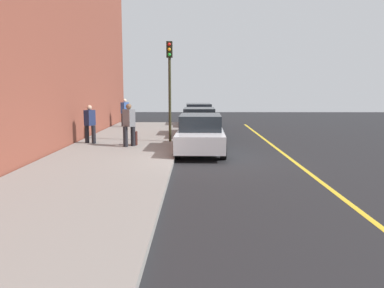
{
  "coord_description": "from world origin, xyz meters",
  "views": [
    {
      "loc": [
        13.91,
        -0.26,
        2.59
      ],
      "look_at": [
        2.31,
        -0.37,
        0.93
      ],
      "focal_mm": 37.28,
      "sensor_mm": 36.0,
      "label": 1
    }
  ],
  "objects_px": {
    "parked_car_charcoal": "(199,123)",
    "pedestrian_grey_coat": "(129,124)",
    "parked_car_silver": "(200,134)",
    "pedestrian_navy_coat": "(90,123)",
    "traffic_light_pole": "(170,75)",
    "rolling_suitcase": "(134,138)",
    "parked_car_navy": "(199,115)",
    "pedestrian_blue_coat": "(125,112)"
  },
  "relations": [
    {
      "from": "parked_car_charcoal",
      "to": "pedestrian_grey_coat",
      "type": "bearing_deg",
      "value": -34.08
    },
    {
      "from": "parked_car_silver",
      "to": "pedestrian_navy_coat",
      "type": "bearing_deg",
      "value": -108.93
    },
    {
      "from": "traffic_light_pole",
      "to": "rolling_suitcase",
      "type": "xyz_separation_m",
      "value": [
        1.2,
        -1.44,
        -2.7
      ]
    },
    {
      "from": "pedestrian_grey_coat",
      "to": "parked_car_silver",
      "type": "bearing_deg",
      "value": 76.2
    },
    {
      "from": "parked_car_navy",
      "to": "traffic_light_pole",
      "type": "relative_size",
      "value": 1.08
    },
    {
      "from": "parked_car_charcoal",
      "to": "pedestrian_navy_coat",
      "type": "distance_m",
      "value": 5.91
    },
    {
      "from": "parked_car_navy",
      "to": "parked_car_silver",
      "type": "xyz_separation_m",
      "value": [
        10.77,
        -0.0,
        -0.0
      ]
    },
    {
      "from": "parked_car_navy",
      "to": "parked_car_silver",
      "type": "bearing_deg",
      "value": -0.03
    },
    {
      "from": "parked_car_navy",
      "to": "pedestrian_grey_coat",
      "type": "xyz_separation_m",
      "value": [
        10.05,
        -2.95,
        0.33
      ]
    },
    {
      "from": "rolling_suitcase",
      "to": "traffic_light_pole",
      "type": "bearing_deg",
      "value": 129.74
    },
    {
      "from": "parked_car_charcoal",
      "to": "pedestrian_blue_coat",
      "type": "height_order",
      "value": "pedestrian_blue_coat"
    },
    {
      "from": "pedestrian_grey_coat",
      "to": "parked_car_navy",
      "type": "bearing_deg",
      "value": 163.64
    },
    {
      "from": "traffic_light_pole",
      "to": "rolling_suitcase",
      "type": "distance_m",
      "value": 3.29
    },
    {
      "from": "parked_car_silver",
      "to": "pedestrian_grey_coat",
      "type": "distance_m",
      "value": 3.05
    },
    {
      "from": "parked_car_silver",
      "to": "pedestrian_navy_coat",
      "type": "height_order",
      "value": "pedestrian_navy_coat"
    },
    {
      "from": "parked_car_navy",
      "to": "pedestrian_navy_coat",
      "type": "height_order",
      "value": "pedestrian_navy_coat"
    },
    {
      "from": "parked_car_silver",
      "to": "pedestrian_grey_coat",
      "type": "relative_size",
      "value": 2.58
    },
    {
      "from": "pedestrian_navy_coat",
      "to": "rolling_suitcase",
      "type": "bearing_deg",
      "value": 74.23
    },
    {
      "from": "pedestrian_navy_coat",
      "to": "parked_car_navy",
      "type": "bearing_deg",
      "value": 152.14
    },
    {
      "from": "pedestrian_navy_coat",
      "to": "pedestrian_grey_coat",
      "type": "xyz_separation_m",
      "value": [
        0.93,
        1.87,
        0.05
      ]
    },
    {
      "from": "parked_car_charcoal",
      "to": "pedestrian_grey_coat",
      "type": "xyz_separation_m",
      "value": [
        4.35,
        -2.94,
        0.34
      ]
    },
    {
      "from": "parked_car_charcoal",
      "to": "parked_car_silver",
      "type": "bearing_deg",
      "value": 0.03
    },
    {
      "from": "parked_car_silver",
      "to": "traffic_light_pole",
      "type": "bearing_deg",
      "value": -149.4
    },
    {
      "from": "parked_car_charcoal",
      "to": "parked_car_silver",
      "type": "distance_m",
      "value": 5.07
    },
    {
      "from": "pedestrian_grey_coat",
      "to": "rolling_suitcase",
      "type": "relative_size",
      "value": 1.89
    },
    {
      "from": "parked_car_silver",
      "to": "pedestrian_navy_coat",
      "type": "xyz_separation_m",
      "value": [
        -1.65,
        -4.82,
        0.28
      ]
    },
    {
      "from": "pedestrian_blue_coat",
      "to": "rolling_suitcase",
      "type": "height_order",
      "value": "pedestrian_blue_coat"
    },
    {
      "from": "parked_car_charcoal",
      "to": "rolling_suitcase",
      "type": "relative_size",
      "value": 4.46
    },
    {
      "from": "pedestrian_navy_coat",
      "to": "traffic_light_pole",
      "type": "xyz_separation_m",
      "value": [
        -0.63,
        3.47,
        2.1
      ]
    },
    {
      "from": "parked_car_charcoal",
      "to": "pedestrian_navy_coat",
      "type": "height_order",
      "value": "pedestrian_navy_coat"
    },
    {
      "from": "pedestrian_grey_coat",
      "to": "traffic_light_pole",
      "type": "height_order",
      "value": "traffic_light_pole"
    },
    {
      "from": "pedestrian_navy_coat",
      "to": "pedestrian_blue_coat",
      "type": "bearing_deg",
      "value": 178.36
    },
    {
      "from": "pedestrian_blue_coat",
      "to": "traffic_light_pole",
      "type": "height_order",
      "value": "traffic_light_pole"
    },
    {
      "from": "pedestrian_navy_coat",
      "to": "traffic_light_pole",
      "type": "height_order",
      "value": "traffic_light_pole"
    },
    {
      "from": "parked_car_silver",
      "to": "rolling_suitcase",
      "type": "height_order",
      "value": "parked_car_silver"
    },
    {
      "from": "pedestrian_grey_coat",
      "to": "traffic_light_pole",
      "type": "bearing_deg",
      "value": 134.24
    },
    {
      "from": "pedestrian_grey_coat",
      "to": "traffic_light_pole",
      "type": "relative_size",
      "value": 0.4
    },
    {
      "from": "parked_car_silver",
      "to": "pedestrian_grey_coat",
      "type": "height_order",
      "value": "pedestrian_grey_coat"
    },
    {
      "from": "parked_car_navy",
      "to": "parked_car_charcoal",
      "type": "distance_m",
      "value": 5.7
    },
    {
      "from": "parked_car_silver",
      "to": "parked_car_charcoal",
      "type": "bearing_deg",
      "value": -179.97
    },
    {
      "from": "parked_car_navy",
      "to": "pedestrian_blue_coat",
      "type": "distance_m",
      "value": 4.89
    },
    {
      "from": "traffic_light_pole",
      "to": "pedestrian_navy_coat",
      "type": "bearing_deg",
      "value": -79.73
    }
  ]
}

